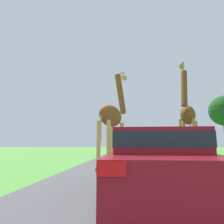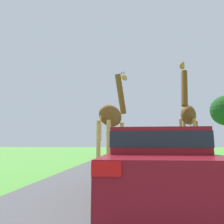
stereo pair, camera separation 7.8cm
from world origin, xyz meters
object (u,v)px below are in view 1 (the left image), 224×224
Objects in this scene: giraffe_companion at (188,115)px; car_lead_maroon at (157,162)px; car_queue_left at (159,147)px; car_verge_right at (120,148)px; giraffe_near_road at (112,118)px; car_far_ahead at (157,149)px; car_queue_right at (120,148)px.

giraffe_companion is 6.82m from car_lead_maroon.
car_verge_right is at bearing -169.02° from car_queue_left.
giraffe_companion is 15.52m from car_verge_right.
car_queue_left is 5.09m from car_verge_right.
car_verge_right is (-0.39, 16.22, -1.65)m from giraffe_near_road.
car_far_ahead is at bearing -59.82° from giraffe_companion.
car_queue_left is at bearing 81.47° from car_lead_maroon.
car_queue_right is at bearing 95.36° from car_lead_maroon.
giraffe_near_road reaches higher than car_queue_left.
car_queue_right is 0.90× the size of car_queue_left.
car_lead_maroon is 16.16m from car_queue_right.
giraffe_near_road is 1.19× the size of car_queue_right.
car_lead_maroon is at bearing -84.64° from car_queue_right.
car_far_ahead is at bearing -52.71° from car_queue_right.
car_lead_maroon is 0.98× the size of car_verge_right.
giraffe_companion is 1.20× the size of car_verge_right.
giraffe_near_road is at bearing 42.23° from giraffe_companion.
car_far_ahead is 9.55m from car_verge_right.
giraffe_near_road is 17.86m from car_queue_left.
giraffe_near_road is 1.16× the size of car_verge_right.
giraffe_near_road is 11.48m from car_queue_right.
car_lead_maroon is at bearing 90.14° from giraffe_companion.
giraffe_companion reaches higher than car_verge_right.
car_queue_right reaches higher than car_lead_maroon.
giraffe_near_road reaches higher than car_far_ahead.
car_lead_maroon is 0.95× the size of car_far_ahead.
car_lead_maroon is 12.08m from car_far_ahead.
giraffe_companion is 1.22× the size of car_lead_maroon.
car_queue_right reaches higher than car_far_ahead.
car_far_ahead reaches higher than car_verge_right.
car_lead_maroon is at bearing -97.71° from car_far_ahead.
giraffe_near_road is at bearing -88.63° from car_verge_right.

